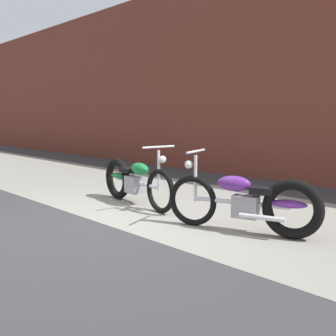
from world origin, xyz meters
TOP-DOWN VIEW (x-y plane):
  - ground_plane at (0.00, 0.00)m, footprint 80.00×80.00m
  - sidewalk_slab at (0.00, 1.75)m, footprint 36.00×3.50m
  - brick_building_wall at (0.00, 5.20)m, footprint 36.00×0.50m
  - motorcycle_green at (-0.65, 1.10)m, footprint 2.00×0.62m
  - motorcycle_purple at (1.72, 1.08)m, footprint 1.93×0.86m

SIDE VIEW (x-z plane):
  - ground_plane at x=0.00m, z-range 0.00..0.00m
  - sidewalk_slab at x=0.00m, z-range 0.00..0.01m
  - motorcycle_green at x=-0.65m, z-range -0.12..0.91m
  - motorcycle_purple at x=1.72m, z-range -0.12..0.91m
  - brick_building_wall at x=0.00m, z-range 0.00..5.01m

